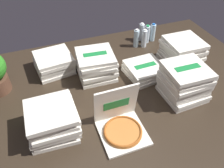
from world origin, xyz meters
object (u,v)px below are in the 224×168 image
object	(u,v)px
open_pizza_box	(121,125)
water_bottle_4	(141,32)
pizza_stack_left_far	(53,120)
water_bottle_2	(153,33)
water_bottle_3	(144,38)
pizza_stack_left_mid	(96,65)
pizza_stack_center_near	(145,70)
water_bottle_0	(147,34)
pizza_stack_right_far	(184,81)
water_bottle_1	(136,38)
pizza_stack_right_mid	(182,52)
pizza_stack_right_near	(54,63)

from	to	relation	value
open_pizza_box	water_bottle_4	xyz separation A→B (m)	(0.77, 1.23, 0.04)
pizza_stack_left_far	water_bottle_4	bearing A→B (deg)	39.59
water_bottle_2	water_bottle_4	world-z (taller)	same
open_pizza_box	water_bottle_2	bearing A→B (deg)	52.46
water_bottle_3	pizza_stack_left_far	bearing A→B (deg)	-143.93
pizza_stack_left_mid	pizza_stack_center_near	bearing A→B (deg)	-19.29
water_bottle_0	water_bottle_4	size ratio (longest dim) A/B	1.00
water_bottle_2	water_bottle_3	world-z (taller)	same
pizza_stack_left_far	pizza_stack_right_far	distance (m)	1.19
pizza_stack_left_mid	water_bottle_3	size ratio (longest dim) A/B	1.78
open_pizza_box	pizza_stack_right_far	world-z (taller)	open_pizza_box
water_bottle_0	water_bottle_2	distance (m)	0.09
pizza_stack_left_far	water_bottle_1	size ratio (longest dim) A/B	1.70
pizza_stack_right_mid	water_bottle_3	world-z (taller)	pizza_stack_right_mid
water_bottle_1	water_bottle_4	xyz separation A→B (m)	(0.13, 0.12, 0.00)
pizza_stack_left_far	water_bottle_3	distance (m)	1.52
pizza_stack_right_mid	open_pizza_box	bearing A→B (deg)	-146.86
pizza_stack_right_mid	pizza_stack_center_near	bearing A→B (deg)	-175.15
pizza_stack_left_mid	water_bottle_1	bearing A→B (deg)	30.34
pizza_stack_right_near	pizza_stack_center_near	xyz separation A→B (m)	(0.86, -0.40, -0.04)
pizza_stack_right_near	pizza_stack_center_near	size ratio (longest dim) A/B	1.02
pizza_stack_right_far	open_pizza_box	bearing A→B (deg)	-165.05
water_bottle_2	pizza_stack_right_mid	bearing A→B (deg)	-84.66
water_bottle_0	water_bottle_2	xyz separation A→B (m)	(0.09, 0.01, 0.00)
pizza_stack_right_near	pizza_stack_center_near	distance (m)	0.95
pizza_stack_left_mid	water_bottle_3	world-z (taller)	pizza_stack_left_mid
pizza_stack_left_mid	water_bottle_0	world-z (taller)	pizza_stack_left_mid
pizza_stack_right_far	water_bottle_2	size ratio (longest dim) A/B	1.70
pizza_stack_left_mid	pizza_stack_right_near	bearing A→B (deg)	148.79
pizza_stack_center_near	water_bottle_4	distance (m)	0.70
pizza_stack_left_mid	water_bottle_2	world-z (taller)	pizza_stack_left_mid
pizza_stack_center_near	water_bottle_3	world-z (taller)	water_bottle_3
pizza_stack_left_mid	water_bottle_1	world-z (taller)	pizza_stack_left_mid
pizza_stack_right_far	pizza_stack_left_mid	distance (m)	0.87
pizza_stack_right_far	water_bottle_2	world-z (taller)	pizza_stack_right_far
pizza_stack_left_far	water_bottle_4	xyz separation A→B (m)	(1.27, 1.05, -0.02)
pizza_stack_left_far	water_bottle_0	world-z (taller)	pizza_stack_left_far
open_pizza_box	pizza_stack_left_mid	xyz separation A→B (m)	(0.03, 0.75, 0.06)
pizza_stack_left_mid	water_bottle_2	size ratio (longest dim) A/B	1.78
pizza_stack_right_far	pizza_stack_right_mid	size ratio (longest dim) A/B	0.98
pizza_stack_center_near	water_bottle_2	xyz separation A→B (m)	(0.39, 0.59, 0.05)
water_bottle_2	water_bottle_0	bearing A→B (deg)	-172.39
pizza_stack_left_far	pizza_stack_center_near	size ratio (longest dim) A/B	0.95
open_pizza_box	pizza_stack_right_far	size ratio (longest dim) A/B	0.97
water_bottle_3	pizza_stack_right_far	bearing A→B (deg)	-92.88
pizza_stack_right_mid	pizza_stack_center_near	world-z (taller)	pizza_stack_right_mid
pizza_stack_left_mid	water_bottle_1	size ratio (longest dim) A/B	1.78
pizza_stack_right_mid	water_bottle_0	xyz separation A→B (m)	(-0.14, 0.54, -0.04)
pizza_stack_left_far	water_bottle_4	size ratio (longest dim) A/B	1.70
pizza_stack_left_far	pizza_stack_left_mid	world-z (taller)	pizza_stack_left_mid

